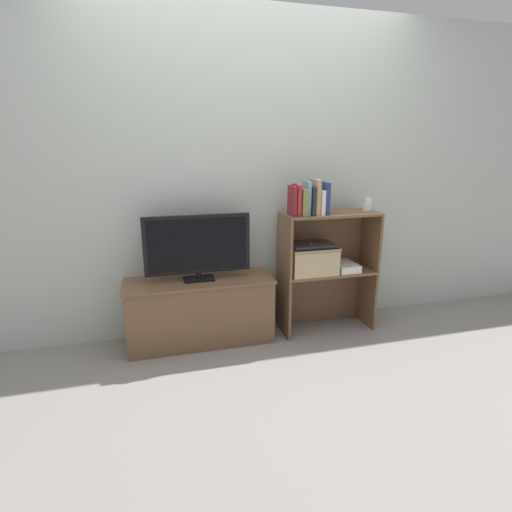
% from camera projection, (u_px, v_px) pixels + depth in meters
% --- Properties ---
extents(ground_plane, '(16.00, 16.00, 0.00)m').
position_uv_depth(ground_plane, '(261.00, 345.00, 2.99)').
color(ground_plane, gray).
extents(wall_back, '(10.00, 0.05, 2.40)m').
position_uv_depth(wall_back, '(248.00, 178.00, 3.04)').
color(wall_back, '#B2BCB2').
rests_on(wall_back, ground_plane).
extents(tv_stand, '(1.08, 0.39, 0.49)m').
position_uv_depth(tv_stand, '(200.00, 311.00, 2.99)').
color(tv_stand, brown).
rests_on(tv_stand, ground_plane).
extents(tv, '(0.76, 0.14, 0.48)m').
position_uv_depth(tv, '(198.00, 246.00, 2.85)').
color(tv, black).
rests_on(tv, tv_stand).
extents(bookshelf_lower_tier, '(0.74, 0.31, 0.49)m').
position_uv_depth(bookshelf_lower_tier, '(323.00, 290.00, 3.25)').
color(bookshelf_lower_tier, brown).
rests_on(bookshelf_lower_tier, ground_plane).
extents(bookshelf_upper_tier, '(0.74, 0.31, 0.46)m').
position_uv_depth(bookshelf_upper_tier, '(326.00, 233.00, 3.12)').
color(bookshelf_upper_tier, brown).
rests_on(bookshelf_upper_tier, bookshelf_lower_tier).
extents(book_maroon, '(0.02, 0.14, 0.21)m').
position_uv_depth(book_maroon, '(292.00, 201.00, 2.87)').
color(book_maroon, maroon).
rests_on(book_maroon, bookshelf_upper_tier).
extents(book_crimson, '(0.03, 0.14, 0.22)m').
position_uv_depth(book_crimson, '(296.00, 200.00, 2.87)').
color(book_crimson, '#B22328').
rests_on(book_crimson, bookshelf_upper_tier).
extents(book_olive, '(0.04, 0.16, 0.19)m').
position_uv_depth(book_olive, '(302.00, 202.00, 2.89)').
color(book_olive, olive).
rests_on(book_olive, bookshelf_upper_tier).
extents(book_skyblue, '(0.02, 0.13, 0.24)m').
position_uv_depth(book_skyblue, '(307.00, 198.00, 2.89)').
color(book_skyblue, '#709ECC').
rests_on(book_skyblue, bookshelf_upper_tier).
extents(book_charcoal, '(0.03, 0.16, 0.20)m').
position_uv_depth(book_charcoal, '(311.00, 201.00, 2.90)').
color(book_charcoal, '#232328').
rests_on(book_charcoal, bookshelf_upper_tier).
extents(book_tan, '(0.03, 0.15, 0.26)m').
position_uv_depth(book_tan, '(315.00, 197.00, 2.91)').
color(book_tan, tan).
rests_on(book_tan, bookshelf_upper_tier).
extents(book_ivory, '(0.03, 0.16, 0.18)m').
position_uv_depth(book_ivory, '(319.00, 202.00, 2.92)').
color(book_ivory, silver).
rests_on(book_ivory, bookshelf_upper_tier).
extents(book_navy, '(0.03, 0.14, 0.23)m').
position_uv_depth(book_navy, '(324.00, 198.00, 2.93)').
color(book_navy, navy).
rests_on(book_navy, bookshelf_upper_tier).
extents(baby_monitor, '(0.05, 0.03, 0.13)m').
position_uv_depth(baby_monitor, '(367.00, 204.00, 3.09)').
color(baby_monitor, white).
rests_on(baby_monitor, bookshelf_upper_tier).
extents(storage_basket_left, '(0.37, 0.28, 0.21)m').
position_uv_depth(storage_basket_left, '(311.00, 258.00, 3.07)').
color(storage_basket_left, tan).
rests_on(storage_basket_left, bookshelf_lower_tier).
extents(laptop, '(0.34, 0.22, 0.02)m').
position_uv_depth(laptop, '(311.00, 245.00, 3.04)').
color(laptop, '#2D2D33').
rests_on(laptop, storage_basket_left).
extents(magazine_stack, '(0.17, 0.26, 0.06)m').
position_uv_depth(magazine_stack, '(344.00, 266.00, 3.16)').
color(magazine_stack, silver).
rests_on(magazine_stack, bookshelf_lower_tier).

